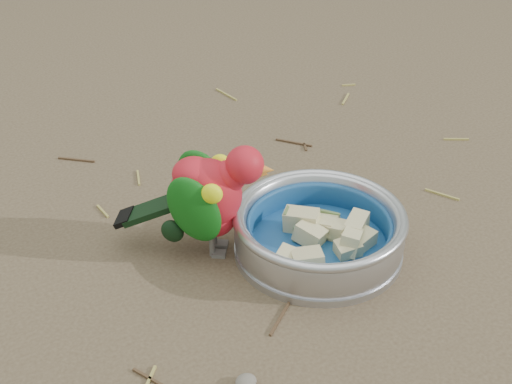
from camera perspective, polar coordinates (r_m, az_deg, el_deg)
ground at (r=0.92m, az=-0.05°, el=-5.12°), size 60.00×60.00×0.00m
food_bowl at (r=0.92m, az=4.99°, el=-4.40°), size 0.22×0.22×0.02m
bowl_wall at (r=0.91m, az=5.08°, el=-2.89°), size 0.22×0.22×0.04m
fruit_wedges at (r=0.91m, az=5.05°, el=-3.25°), size 0.13×0.13×0.03m
lory_parrot at (r=0.89m, az=-3.80°, el=-0.83°), size 0.20×0.18×0.15m
ground_debris at (r=0.92m, az=-0.29°, el=-5.05°), size 0.90×0.80×0.01m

